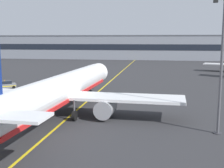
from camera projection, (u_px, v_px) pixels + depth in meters
The scene contains 6 objects.
ground_plane at pixel (43, 136), 30.53m from camera, with size 400.00×400.00×0.00m, color #2D2D30.
taxiway_centreline at pixel (102, 89), 59.76m from camera, with size 0.30×180.00×0.01m, color yellow.
airliner_foreground at pixel (60, 91), 38.12m from camera, with size 32.14×41.49×11.65m.
apron_lamp_post at pixel (221, 65), 30.29m from camera, with size 2.24×0.90×14.14m.
service_car_second at pixel (5, 85), 59.58m from camera, with size 4.39×4.05×1.79m.
terminal_building at pixel (150, 47), 145.31m from camera, with size 163.89×12.40×12.02m.
Camera 1 is at (12.03, -27.72, 10.01)m, focal length 47.03 mm.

